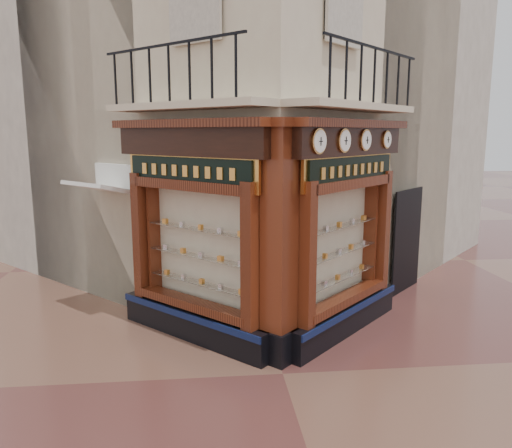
{
  "coord_description": "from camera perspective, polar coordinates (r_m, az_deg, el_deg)",
  "views": [
    {
      "loc": [
        -1.16,
        -7.24,
        3.75
      ],
      "look_at": [
        -0.22,
        2.0,
        2.05
      ],
      "focal_mm": 35.0,
      "sensor_mm": 36.0,
      "label": 1
    }
  ],
  "objects": [
    {
      "name": "signboard_left",
      "position": [
        8.78,
        -7.8,
        6.04
      ],
      "size": [
        2.29,
        2.29,
        0.61
      ],
      "rotation": [
        0.0,
        0.0,
        2.36
      ],
      "color": "gold",
      "rests_on": "ground"
    },
    {
      "name": "clock_c",
      "position": [
        9.32,
        12.42,
        9.34
      ],
      "size": [
        0.31,
        0.31,
        0.39
      ],
      "rotation": [
        0.0,
        0.0,
        0.79
      ],
      "color": "#C28340",
      "rests_on": "ground"
    },
    {
      "name": "clock_b",
      "position": [
        8.64,
        10.05,
        9.36
      ],
      "size": [
        0.32,
        0.32,
        0.41
      ],
      "rotation": [
        0.0,
        0.0,
        0.79
      ],
      "color": "#C28340",
      "rests_on": "ground"
    },
    {
      "name": "main_building",
      "position": [
        13.63,
        -0.9,
        19.88
      ],
      "size": [
        11.31,
        11.31,
        12.0
      ],
      "primitive_type": "cube",
      "rotation": [
        0.0,
        0.0,
        0.79
      ],
      "color": "beige",
      "rests_on": "ground"
    },
    {
      "name": "clock_a",
      "position": [
        7.95,
        7.21,
        9.37
      ],
      "size": [
        0.32,
        0.32,
        0.41
      ],
      "rotation": [
        0.0,
        0.0,
        0.79
      ],
      "color": "#C28340",
      "rests_on": "ground"
    },
    {
      "name": "shopfront_left",
      "position": [
        8.99,
        -7.26,
        -1.08
      ],
      "size": [
        2.86,
        2.86,
        3.98
      ],
      "rotation": [
        0.0,
        0.0,
        2.36
      ],
      "color": "black",
      "rests_on": "ground"
    },
    {
      "name": "balcony",
      "position": [
        8.81,
        1.82,
        13.41
      ],
      "size": [
        5.94,
        2.97,
        1.03
      ],
      "color": "beige",
      "rests_on": "ground"
    },
    {
      "name": "ground",
      "position": [
        8.23,
        3.07,
        -16.73
      ],
      "size": [
        80.0,
        80.0,
        0.0
      ],
      "primitive_type": "plane",
      "color": "#532B26",
      "rests_on": "ground"
    },
    {
      "name": "corner_pilaster",
      "position": [
        8.03,
        2.66,
        -2.6
      ],
      "size": [
        0.85,
        0.85,
        3.98
      ],
      "rotation": [
        0.0,
        0.0,
        0.79
      ],
      "color": "black",
      "rests_on": "ground"
    },
    {
      "name": "neighbour_right",
      "position": [
        16.38,
        7.35,
        16.43
      ],
      "size": [
        11.31,
        11.31,
        11.0
      ],
      "primitive_type": "cube",
      "rotation": [
        0.0,
        0.0,
        0.79
      ],
      "color": "beige",
      "rests_on": "ground"
    },
    {
      "name": "awning",
      "position": [
        11.23,
        -16.85,
        -9.59
      ],
      "size": [
        1.59,
        1.59,
        0.28
      ],
      "primitive_type": null,
      "rotation": [
        0.24,
        0.0,
        2.36
      ],
      "color": "silver",
      "rests_on": "ground"
    },
    {
      "name": "shopfront_right",
      "position": [
        9.34,
        10.25,
        -0.72
      ],
      "size": [
        2.86,
        2.86,
        3.98
      ],
      "rotation": [
        0.0,
        0.0,
        0.79
      ],
      "color": "black",
      "rests_on": "ground"
    },
    {
      "name": "clock_d",
      "position": [
        10.12,
        14.71,
        9.31
      ],
      "size": [
        0.28,
        0.28,
        0.34
      ],
      "rotation": [
        0.0,
        0.0,
        0.79
      ],
      "color": "#C28340",
      "rests_on": "ground"
    },
    {
      "name": "neighbour_left",
      "position": [
        16.02,
        -10.94,
        16.47
      ],
      "size": [
        11.31,
        11.31,
        11.0
      ],
      "primitive_type": "cube",
      "rotation": [
        0.0,
        0.0,
        0.79
      ],
      "color": "beige",
      "rests_on": "ground"
    },
    {
      "name": "signboard_right",
      "position": [
        9.16,
        10.9,
        6.13
      ],
      "size": [
        2.26,
        2.26,
        0.6
      ],
      "rotation": [
        0.0,
        0.0,
        0.79
      ],
      "color": "gold",
      "rests_on": "ground"
    }
  ]
}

